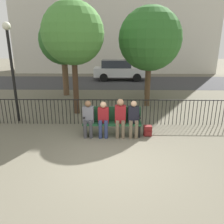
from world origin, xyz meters
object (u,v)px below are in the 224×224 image
(tree_0, at_px, (63,41))
(tree_3, at_px, (73,34))
(tree_1, at_px, (150,39))
(lamp_post, at_px, (11,58))
(seated_person_1, at_px, (103,117))
(tree_2, at_px, (148,43))
(parked_car_0, at_px, (119,70))
(seated_person_3, at_px, (133,117))
(park_bench, at_px, (112,120))
(seated_person_2, at_px, (120,116))
(seated_person_0, at_px, (88,117))
(backpack, at_px, (148,131))

(tree_0, relative_size, tree_3, 0.97)
(tree_1, bearing_deg, lamp_post, -156.37)
(tree_3, bearing_deg, seated_person_1, -62.29)
(tree_1, distance_m, lamp_post, 5.77)
(tree_2, relative_size, parked_car_0, 1.02)
(tree_2, bearing_deg, seated_person_3, -101.32)
(seated_person_3, xyz_separation_m, parked_car_0, (-0.31, 11.44, 0.19))
(seated_person_1, distance_m, tree_0, 6.86)
(park_bench, xyz_separation_m, tree_3, (-1.56, 2.32, 2.73))
(seated_person_2, distance_m, seated_person_3, 0.42)
(seated_person_0, relative_size, lamp_post, 0.33)
(tree_3, relative_size, lamp_post, 1.25)
(seated_person_3, distance_m, tree_0, 7.25)
(park_bench, relative_size, seated_person_0, 1.59)
(park_bench, height_order, lamp_post, lamp_post)
(backpack, xyz_separation_m, tree_1, (0.46, 3.63, 2.88))
(seated_person_3, relative_size, tree_3, 0.26)
(seated_person_3, relative_size, backpack, 3.51)
(seated_person_3, distance_m, lamp_post, 4.85)
(backpack, height_order, tree_2, tree_2)
(seated_person_1, xyz_separation_m, tree_1, (1.89, 3.69, 2.41))
(backpack, bearing_deg, lamp_post, 164.52)
(seated_person_0, relative_size, tree_0, 0.27)
(tree_0, distance_m, parked_car_0, 6.70)
(seated_person_3, xyz_separation_m, lamp_post, (-4.31, 1.39, 1.73))
(park_bench, bearing_deg, tree_2, 72.31)
(park_bench, relative_size, seated_person_3, 1.59)
(seated_person_0, xyz_separation_m, lamp_post, (-2.88, 1.39, 1.72))
(seated_person_3, distance_m, parked_car_0, 11.44)
(seated_person_3, bearing_deg, parked_car_0, 91.55)
(park_bench, bearing_deg, seated_person_2, -26.07)
(seated_person_2, height_order, backpack, seated_person_2)
(tree_1, height_order, tree_2, tree_1)
(seated_person_1, distance_m, seated_person_2, 0.54)
(tree_2, xyz_separation_m, parked_car_0, (-1.53, 5.36, -2.05))
(seated_person_1, height_order, lamp_post, lamp_post)
(tree_0, height_order, tree_2, tree_0)
(seated_person_0, relative_size, seated_person_2, 0.95)
(seated_person_2, bearing_deg, seated_person_0, -179.81)
(seated_person_0, xyz_separation_m, tree_1, (2.37, 3.69, 2.39))
(seated_person_1, xyz_separation_m, tree_3, (-1.29, 2.45, 2.59))
(parked_car_0, bearing_deg, seated_person_2, -90.54)
(tree_3, relative_size, parked_car_0, 1.06)
(tree_0, distance_m, tree_3, 3.69)
(tree_1, bearing_deg, backpack, -97.20)
(seated_person_1, bearing_deg, seated_person_2, 0.56)
(seated_person_3, height_order, tree_1, tree_1)
(backpack, relative_size, tree_3, 0.07)
(park_bench, bearing_deg, seated_person_0, -170.07)
(seated_person_2, xyz_separation_m, tree_2, (1.63, 6.08, 2.20))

